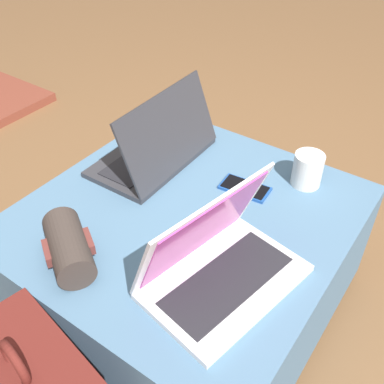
{
  "coord_description": "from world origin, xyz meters",
  "views": [
    {
      "loc": [
        -0.71,
        -0.52,
        1.18
      ],
      "look_at": [
        -0.0,
        -0.02,
        0.48
      ],
      "focal_mm": 42.0,
      "sensor_mm": 36.0,
      "label": 1
    }
  ],
  "objects_px": {
    "laptop_far": "(158,148)",
    "coffee_mug": "(308,169)",
    "laptop_near": "(218,264)",
    "cell_phone": "(245,188)",
    "wrist_brace": "(69,247)"
  },
  "relations": [
    {
      "from": "laptop_near",
      "to": "cell_phone",
      "type": "distance_m",
      "value": 0.33
    },
    {
      "from": "laptop_near",
      "to": "coffee_mug",
      "type": "height_order",
      "value": "laptop_near"
    },
    {
      "from": "wrist_brace",
      "to": "coffee_mug",
      "type": "xyz_separation_m",
      "value": [
        0.59,
        -0.32,
        0.0
      ]
    },
    {
      "from": "laptop_near",
      "to": "wrist_brace",
      "type": "relative_size",
      "value": 1.85
    },
    {
      "from": "laptop_near",
      "to": "laptop_far",
      "type": "bearing_deg",
      "value": 65.17
    },
    {
      "from": "laptop_near",
      "to": "cell_phone",
      "type": "height_order",
      "value": "laptop_near"
    },
    {
      "from": "cell_phone",
      "to": "coffee_mug",
      "type": "bearing_deg",
      "value": 129.93
    },
    {
      "from": "laptop_far",
      "to": "coffee_mug",
      "type": "bearing_deg",
      "value": 110.29
    },
    {
      "from": "laptop_far",
      "to": "wrist_brace",
      "type": "relative_size",
      "value": 1.83
    },
    {
      "from": "laptop_far",
      "to": "cell_phone",
      "type": "bearing_deg",
      "value": 95.61
    },
    {
      "from": "laptop_near",
      "to": "wrist_brace",
      "type": "bearing_deg",
      "value": 126.78
    },
    {
      "from": "laptop_near",
      "to": "coffee_mug",
      "type": "distance_m",
      "value": 0.44
    },
    {
      "from": "laptop_far",
      "to": "coffee_mug",
      "type": "height_order",
      "value": "laptop_far"
    },
    {
      "from": "laptop_near",
      "to": "cell_phone",
      "type": "bearing_deg",
      "value": 29.92
    },
    {
      "from": "laptop_near",
      "to": "wrist_brace",
      "type": "height_order",
      "value": "laptop_near"
    }
  ]
}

